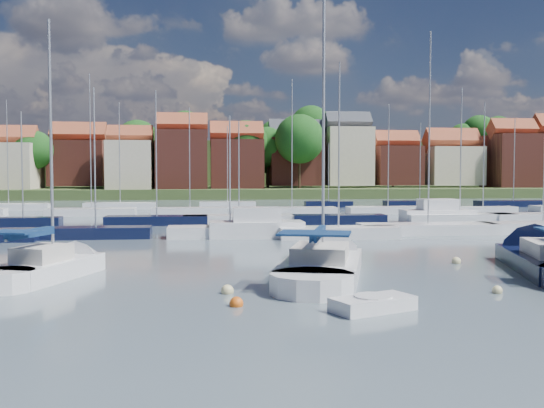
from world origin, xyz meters
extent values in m
plane|color=#4F626B|center=(0.00, 40.00, 0.00)|extent=(260.00, 260.00, 0.00)
cube|color=white|center=(-16.26, 3.53, 0.25)|extent=(4.37, 6.40, 1.20)
cone|color=white|center=(-14.98, 6.99, 0.25)|extent=(3.31, 3.55, 2.46)
cylinder|color=white|center=(-17.29, 0.75, 0.25)|extent=(3.17, 3.17, 1.20)
cube|color=beige|center=(-16.41, 3.14, 1.20)|extent=(2.47, 2.91, 0.70)
cylinder|color=#B2B2B7|center=(-16.12, 3.91, 6.32)|extent=(0.14, 0.14, 10.95)
cylinder|color=#B2B2B7|center=(-16.69, 2.37, 2.05)|extent=(1.24, 3.11, 0.10)
cube|color=#0F274E|center=(-16.69, 2.37, 2.20)|extent=(1.37, 3.03, 0.35)
cube|color=#0F274E|center=(-17.06, 1.37, 2.35)|extent=(2.48, 2.11, 0.08)
cube|color=white|center=(-3.74, 2.58, 0.25)|extent=(5.60, 8.84, 1.20)
cone|color=white|center=(-2.29, 7.50, 0.25)|extent=(4.41, 4.79, 3.42)
cylinder|color=white|center=(-4.90, -1.36, 0.25)|extent=(4.25, 4.25, 1.20)
cube|color=beige|center=(-3.90, 2.03, 1.20)|extent=(3.26, 3.96, 0.70)
cylinder|color=#B2B2B7|center=(-3.58, 3.13, 8.45)|extent=(0.14, 0.14, 15.20)
cylinder|color=#B2B2B7|center=(-4.22, 0.94, 2.05)|extent=(1.38, 4.40, 0.10)
cube|color=#0F274E|center=(-4.22, 0.94, 2.20)|extent=(1.51, 4.24, 0.35)
cube|color=#0F274E|center=(-4.64, -0.49, 2.35)|extent=(3.37, 2.79, 0.08)
cone|color=black|center=(9.22, 8.10, 0.25)|extent=(4.64, 5.07, 3.65)
cube|color=white|center=(-3.29, -4.44, 0.21)|extent=(3.24, 2.40, 0.58)
cylinder|color=white|center=(-3.29, -4.44, 0.37)|extent=(1.37, 1.37, 0.37)
sphere|color=#D85914|center=(-8.00, -3.18, 0.00)|extent=(0.51, 0.51, 0.51)
sphere|color=beige|center=(-8.24, -0.82, 0.00)|extent=(0.52, 0.52, 0.52)
sphere|color=beige|center=(2.54, -1.95, 0.00)|extent=(0.41, 0.41, 0.41)
sphere|color=beige|center=(4.20, 5.89, 0.00)|extent=(0.48, 0.48, 0.48)
cube|color=black|center=(-17.11, 20.54, 0.35)|extent=(8.01, 2.24, 1.00)
cylinder|color=#B2B2B7|center=(-17.11, 20.54, 5.93)|extent=(0.12, 0.12, 10.16)
cube|color=white|center=(-7.27, 20.20, 0.35)|extent=(9.22, 2.58, 1.00)
cylinder|color=#B2B2B7|center=(-7.27, 20.20, 4.94)|extent=(0.12, 0.12, 8.18)
cube|color=white|center=(0.63, 18.61, 0.35)|extent=(8.78, 2.46, 1.00)
cylinder|color=#B2B2B7|center=(0.63, 18.61, 6.38)|extent=(0.12, 0.12, 11.06)
cube|color=white|center=(8.23, 20.67, 0.35)|extent=(10.79, 3.02, 1.00)
cylinder|color=#B2B2B7|center=(8.23, 20.67, 8.29)|extent=(0.12, 0.12, 14.87)
cube|color=white|center=(17.98, 21.03, 0.35)|extent=(10.13, 2.84, 1.00)
cube|color=white|center=(-5.31, 20.00, 0.50)|extent=(7.00, 2.60, 1.40)
cube|color=white|center=(-5.31, 20.00, 1.60)|extent=(3.50, 2.20, 1.30)
cube|color=black|center=(-25.24, 30.99, 0.35)|extent=(6.54, 1.83, 1.00)
cylinder|color=#B2B2B7|center=(-25.24, 30.99, 5.53)|extent=(0.12, 0.12, 9.37)
cube|color=black|center=(-13.55, 31.64, 0.35)|extent=(9.30, 2.60, 1.00)
cylinder|color=#B2B2B7|center=(-13.55, 31.64, 6.59)|extent=(0.12, 0.12, 11.48)
cube|color=white|center=(-5.94, 32.01, 0.35)|extent=(10.40, 2.91, 1.00)
cylinder|color=#B2B2B7|center=(-5.94, 32.01, 5.24)|extent=(0.12, 0.12, 8.77)
cube|color=black|center=(3.48, 31.28, 0.35)|extent=(8.80, 2.46, 1.00)
cylinder|color=#B2B2B7|center=(3.48, 31.28, 8.01)|extent=(0.12, 0.12, 14.33)
cube|color=white|center=(15.40, 31.16, 0.35)|extent=(10.73, 3.00, 1.00)
cylinder|color=#B2B2B7|center=(15.40, 31.16, 6.92)|extent=(0.12, 0.12, 12.14)
cube|color=white|center=(23.82, 30.97, 0.35)|extent=(10.48, 2.93, 1.00)
cylinder|color=#B2B2B7|center=(23.82, 30.97, 5.99)|extent=(0.12, 0.12, 10.28)
cube|color=white|center=(13.46, 32.00, 0.50)|extent=(7.00, 2.60, 1.40)
cube|color=white|center=(13.46, 32.00, 1.60)|extent=(3.50, 2.20, 1.30)
cube|color=white|center=(-21.71, 44.21, 0.35)|extent=(9.71, 2.72, 1.00)
cylinder|color=#B2B2B7|center=(-21.71, 44.21, 8.29)|extent=(0.12, 0.12, 14.88)
cube|color=white|center=(-10.84, 44.51, 0.35)|extent=(8.49, 2.38, 1.00)
cylinder|color=#B2B2B7|center=(-10.84, 44.51, 6.51)|extent=(0.12, 0.12, 11.31)
cube|color=white|center=(0.79, 43.78, 0.35)|extent=(10.16, 2.85, 1.00)
cylinder|color=#B2B2B7|center=(0.79, 43.78, 8.15)|extent=(0.12, 0.12, 14.59)
cube|color=white|center=(12.17, 43.90, 0.35)|extent=(9.53, 2.67, 1.00)
cylinder|color=#B2B2B7|center=(12.17, 43.90, 6.81)|extent=(0.12, 0.12, 11.91)
cube|color=white|center=(23.16, 42.50, 0.35)|extent=(7.62, 2.13, 1.00)
cylinder|color=#B2B2B7|center=(23.16, 42.50, 6.91)|extent=(0.12, 0.12, 12.13)
cube|color=white|center=(-34.13, 55.68, 0.35)|extent=(10.37, 2.90, 1.00)
cylinder|color=#B2B2B7|center=(-34.13, 55.68, 7.45)|extent=(0.12, 0.12, 13.20)
cube|color=white|center=(-20.26, 56.56, 0.35)|extent=(9.24, 2.59, 1.00)
cylinder|color=#B2B2B7|center=(-20.26, 56.56, 7.43)|extent=(0.12, 0.12, 13.17)
cube|color=white|center=(-6.08, 57.30, 0.35)|extent=(7.57, 2.12, 1.00)
cylinder|color=#B2B2B7|center=(-6.08, 57.30, 5.97)|extent=(0.12, 0.12, 10.24)
cube|color=black|center=(7.88, 57.47, 0.35)|extent=(6.58, 1.84, 1.00)
cylinder|color=#B2B2B7|center=(7.88, 57.47, 4.85)|extent=(0.12, 0.12, 8.01)
cube|color=black|center=(20.94, 57.40, 0.35)|extent=(9.92, 2.78, 1.00)
cylinder|color=#B2B2B7|center=(20.94, 57.40, 6.31)|extent=(0.12, 0.12, 10.92)
cube|color=black|center=(34.28, 56.37, 0.35)|extent=(10.55, 2.95, 1.00)
cylinder|color=#B2B2B7|center=(34.28, 56.37, 6.61)|extent=(0.12, 0.12, 11.51)
cube|color=#405229|center=(0.00, 117.00, 0.30)|extent=(200.00, 70.00, 3.00)
cube|color=#405229|center=(0.00, 142.00, 5.00)|extent=(200.00, 60.00, 14.00)
cube|color=beige|center=(-44.83, 92.19, 5.88)|extent=(9.35, 10.04, 8.56)
cube|color=brown|center=(-44.83, 92.19, 11.30)|extent=(9.54, 4.63, 4.63)
cube|color=brown|center=(-33.65, 97.79, 6.56)|extent=(10.37, 9.97, 8.73)
cube|color=brown|center=(-33.65, 97.79, 12.20)|extent=(10.57, 5.13, 5.13)
cube|color=beige|center=(-22.74, 89.00, 6.08)|extent=(8.09, 8.80, 8.96)
cube|color=brown|center=(-22.74, 89.00, 11.55)|extent=(8.25, 4.00, 4.00)
cube|color=brown|center=(-13.35, 89.94, 7.08)|extent=(9.36, 10.17, 10.97)
cube|color=brown|center=(-13.35, 89.94, 13.72)|extent=(9.54, 4.63, 4.63)
cube|color=brown|center=(-3.04, 91.65, 6.31)|extent=(9.90, 8.56, 9.42)
cube|color=brown|center=(-3.04, 91.65, 12.23)|extent=(10.10, 4.90, 4.90)
cube|color=brown|center=(9.10, 96.65, 6.95)|extent=(10.59, 8.93, 9.49)
cube|color=#383A42|center=(9.10, 96.65, 12.99)|extent=(10.80, 5.24, 5.24)
cube|color=beige|center=(19.71, 95.80, 8.02)|extent=(9.01, 8.61, 11.65)
cube|color=#383A42|center=(19.71, 95.80, 14.95)|extent=(9.19, 4.46, 4.46)
cube|color=brown|center=(30.17, 97.00, 6.20)|extent=(9.10, 9.34, 8.00)
cube|color=brown|center=(30.17, 97.00, 11.32)|extent=(9.28, 4.50, 4.50)
cube|color=beige|center=(41.95, 96.59, 6.14)|extent=(10.86, 9.59, 7.88)
cube|color=brown|center=(41.95, 96.59, 11.41)|extent=(11.07, 5.37, 5.37)
cube|color=brown|center=(53.76, 93.92, 7.09)|extent=(9.18, 9.96, 10.97)
cube|color=brown|center=(53.76, 93.92, 13.70)|extent=(9.36, 4.54, 4.54)
cylinder|color=#382619|center=(56.77, 115.51, 8.51)|extent=(0.50, 0.50, 4.47)
sphere|color=#1D561B|center=(56.77, 115.51, 14.58)|extent=(8.18, 8.18, 8.18)
cylinder|color=#382619|center=(3.46, 95.93, 3.83)|extent=(0.50, 0.50, 4.46)
sphere|color=#1D561B|center=(3.46, 95.93, 9.88)|extent=(8.15, 8.15, 8.15)
cylinder|color=#382619|center=(15.22, 113.68, 8.58)|extent=(0.50, 0.50, 5.15)
sphere|color=#1D561B|center=(15.22, 113.68, 15.56)|extent=(9.41, 9.41, 9.41)
cylinder|color=#382619|center=(-13.54, 116.31, 8.68)|extent=(0.50, 0.50, 4.56)
sphere|color=#1D561B|center=(-13.54, 116.31, 14.87)|extent=(8.34, 8.34, 8.34)
cylinder|color=#382619|center=(-23.24, 105.25, 4.18)|extent=(0.50, 0.50, 5.15)
sphere|color=#1D561B|center=(-23.24, 105.25, 11.17)|extent=(9.42, 9.42, 9.42)
cylinder|color=#382619|center=(-38.67, 107.32, 6.76)|extent=(0.50, 0.50, 3.42)
sphere|color=#1D561B|center=(-38.67, 107.32, 11.40)|extent=(6.26, 6.26, 6.26)
cylinder|color=#382619|center=(13.76, 104.71, 3.48)|extent=(0.50, 0.50, 3.77)
sphere|color=#1D561B|center=(13.76, 104.71, 8.60)|extent=(6.89, 6.89, 6.89)
cylinder|color=#382619|center=(9.05, 90.94, 4.21)|extent=(0.50, 0.50, 5.21)
sphere|color=#1D561B|center=(9.05, 90.94, 11.28)|extent=(9.53, 9.53, 9.53)
cylinder|color=#382619|center=(61.93, 101.62, 3.09)|extent=(0.50, 0.50, 2.97)
sphere|color=#1D561B|center=(61.93, 101.62, 7.12)|extent=(5.44, 5.44, 5.44)
cylinder|color=#382619|center=(-1.15, 93.75, 4.02)|extent=(0.50, 0.50, 4.84)
sphere|color=#1D561B|center=(-1.15, 93.75, 10.59)|extent=(8.85, 8.85, 8.85)
cylinder|color=#382619|center=(52.68, 115.72, 8.17)|extent=(0.50, 0.50, 3.72)
sphere|color=#1D561B|center=(52.68, 115.72, 13.21)|extent=(6.80, 6.80, 6.80)
cylinder|color=#382619|center=(54.05, 94.13, 3.62)|extent=(0.50, 0.50, 4.05)
sphere|color=#1D561B|center=(54.05, 94.13, 9.11)|extent=(7.40, 7.40, 7.40)
cylinder|color=#382619|center=(-40.96, 92.79, 3.60)|extent=(0.50, 0.50, 4.00)
sphere|color=#1D561B|center=(-40.96, 92.79, 9.04)|extent=(7.32, 7.32, 7.32)
cylinder|color=#382619|center=(6.84, 113.29, 7.91)|extent=(0.50, 0.50, 3.93)
sphere|color=#1D561B|center=(6.84, 113.29, 13.24)|extent=(7.19, 7.19, 7.19)
cylinder|color=#382619|center=(30.65, 100.17, 3.51)|extent=(0.50, 0.50, 3.82)
sphere|color=#1D561B|center=(30.65, 100.17, 8.70)|extent=(6.99, 6.99, 6.99)
cylinder|color=#382619|center=(-17.44, 93.12, 3.34)|extent=(0.50, 0.50, 3.48)
sphere|color=#1D561B|center=(-17.44, 93.12, 8.07)|extent=(6.37, 6.37, 6.37)
cylinder|color=#382619|center=(57.51, 102.81, 3.09)|extent=(0.50, 0.50, 2.99)
sphere|color=#1D561B|center=(57.51, 102.81, 7.14)|extent=(5.46, 5.46, 5.46)
cylinder|color=#382619|center=(3.61, 99.04, 3.22)|extent=(0.50, 0.50, 3.25)
sphere|color=#1D561B|center=(3.61, 99.04, 7.63)|extent=(5.94, 5.94, 5.94)
cylinder|color=#382619|center=(-3.05, 100.73, 3.09)|extent=(0.50, 0.50, 2.98)
sphere|color=#1D561B|center=(-3.05, 100.73, 7.14)|extent=(5.46, 5.46, 5.46)
cylinder|color=#382619|center=(64.66, 121.74, 9.36)|extent=(0.50, 0.50, 4.29)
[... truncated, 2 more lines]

